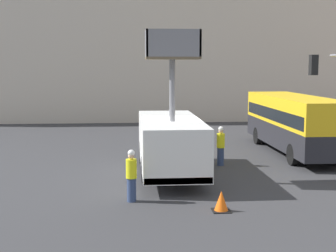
{
  "coord_description": "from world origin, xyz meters",
  "views": [
    {
      "loc": [
        -1.84,
        -19.69,
        4.68
      ],
      "look_at": [
        -0.14,
        1.21,
        2.03
      ],
      "focal_mm": 50.0,
      "sensor_mm": 36.0,
      "label": 1
    }
  ],
  "objects": [
    {
      "name": "city_bus",
      "position": [
        7.04,
        4.94,
        1.83
      ],
      "size": [
        2.54,
        10.03,
        3.11
      ],
      "rotation": [
        0.0,
        0.0,
        1.76
      ],
      "color": "#232328",
      "rests_on": "ground_plane"
    },
    {
      "name": "building_backdrop_far",
      "position": [
        0.0,
        24.62,
        5.75
      ],
      "size": [
        44.0,
        10.0,
        11.51
      ],
      "color": "#BCB2A3",
      "rests_on": "ground_plane"
    },
    {
      "name": "traffic_cone_near_truck",
      "position": [
        1.1,
        -5.05,
        0.32
      ],
      "size": [
        0.59,
        0.59,
        0.68
      ],
      "color": "black",
      "rests_on": "ground_plane"
    },
    {
      "name": "ground_plane",
      "position": [
        0.0,
        0.0,
        0.0
      ],
      "size": [
        120.0,
        120.0,
        0.0
      ],
      "primitive_type": "plane",
      "color": "#333335"
    },
    {
      "name": "utility_truck",
      "position": [
        -0.14,
        0.21,
        1.55
      ],
      "size": [
        2.52,
        7.4,
        6.13
      ],
      "color": "silver",
      "rests_on": "ground_plane"
    },
    {
      "name": "road_worker_near_truck",
      "position": [
        -1.82,
        -3.71,
        0.92
      ],
      "size": [
        0.38,
        0.38,
        1.84
      ],
      "rotation": [
        0.0,
        0.0,
        0.08
      ],
      "color": "navy",
      "rests_on": "ground_plane"
    },
    {
      "name": "road_worker_directing",
      "position": [
        2.46,
        2.04,
        0.95
      ],
      "size": [
        0.38,
        0.38,
        1.89
      ],
      "rotation": [
        0.0,
        0.0,
        0.39
      ],
      "color": "navy",
      "rests_on": "ground_plane"
    }
  ]
}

